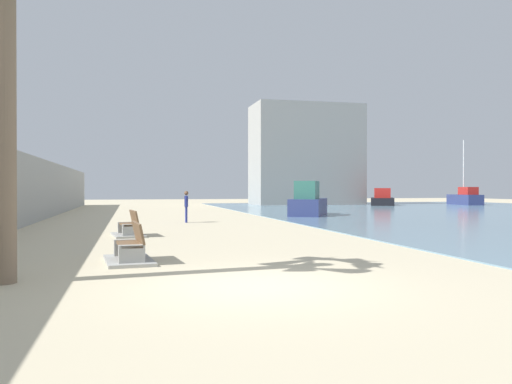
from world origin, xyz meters
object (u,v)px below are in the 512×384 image
boat_outer (308,203)px  boat_nearest (465,198)px  bench_near (130,253)px  boat_far_left (382,199)px  bench_far (129,230)px  person_walking (186,204)px

boat_outer → boat_nearest: bearing=35.1°
bench_near → boat_far_left: boat_far_left is taller
bench_far → boat_nearest: size_ratio=0.31×
bench_near → boat_nearest: boat_nearest is taller
bench_near → boat_outer: size_ratio=0.39×
boat_outer → boat_far_left: boat_outer is taller
bench_near → boat_nearest: (35.53, 36.42, 0.56)m
boat_far_left → person_walking: bearing=-135.4°
bench_near → bench_far: (-0.04, 7.19, 0.00)m
bench_far → boat_nearest: boat_nearest is taller
boat_far_left → bench_far: bearing=-130.9°
bench_near → bench_far: bearing=90.4°
bench_near → person_walking: size_ratio=1.31×
boat_far_left → bench_near: bearing=-124.9°
bench_near → bench_far: size_ratio=0.99×
boat_outer → boat_nearest: 29.37m
bench_far → boat_far_left: (26.15, 30.19, 0.46)m
bench_near → boat_far_left: (26.11, 37.38, 0.46)m
person_walking → boat_far_left: size_ratio=0.28×
bench_far → boat_far_left: bearing=49.1°
bench_far → boat_far_left: size_ratio=0.37×
bench_near → person_walking: 14.83m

